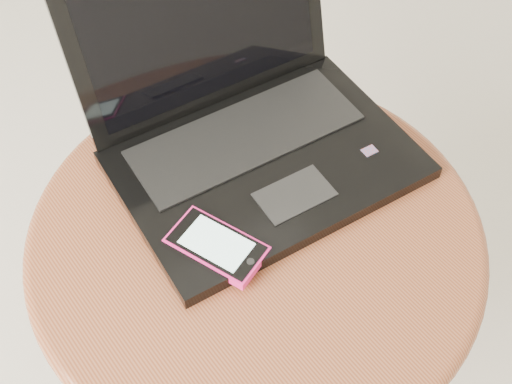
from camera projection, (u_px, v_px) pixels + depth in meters
table at (256, 269)px, 0.95m from camera, size 0.60×0.60×0.47m
laptop at (247, 124)px, 0.92m from camera, size 0.42×0.38×0.25m
phone_black at (214, 245)px, 0.85m from camera, size 0.10×0.12×0.01m
phone_pink at (217, 246)px, 0.83m from camera, size 0.10×0.13×0.01m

